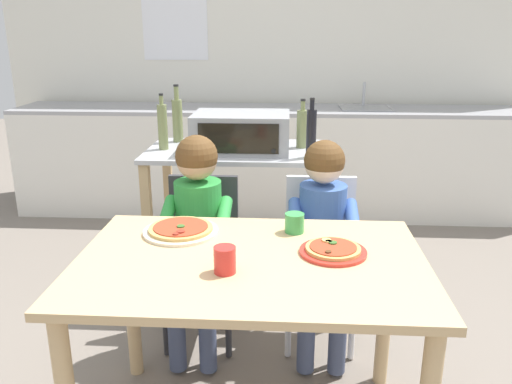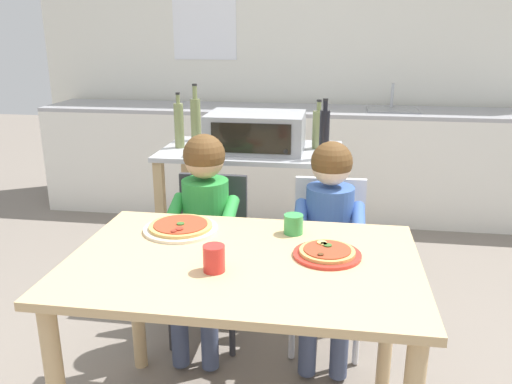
% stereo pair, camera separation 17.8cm
% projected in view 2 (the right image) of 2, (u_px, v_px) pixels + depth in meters
% --- Properties ---
extents(ground_plane, '(11.90, 11.90, 0.00)m').
position_uv_depth(ground_plane, '(278.00, 289.00, 3.17)').
color(ground_plane, slate).
extents(back_wall_tiled, '(4.73, 0.14, 2.70)m').
position_uv_depth(back_wall_tiled, '(304.00, 48.00, 4.50)').
color(back_wall_tiled, white).
rests_on(back_wall_tiled, ground).
extents(kitchen_counter, '(4.26, 0.60, 1.09)m').
position_uv_depth(kitchen_counter, '(298.00, 161.00, 4.39)').
color(kitchen_counter, silver).
rests_on(kitchen_counter, ground).
extents(kitchen_island_cart, '(1.02, 0.59, 0.86)m').
position_uv_depth(kitchen_island_cart, '(252.00, 196.00, 3.05)').
color(kitchen_island_cart, '#B7BABF').
rests_on(kitchen_island_cart, ground).
extents(toaster_oven, '(0.53, 0.38, 0.21)m').
position_uv_depth(toaster_oven, '(256.00, 132.00, 2.90)').
color(toaster_oven, '#999BA0').
rests_on(toaster_oven, kitchen_island_cart).
extents(bottle_dark_olive_oil, '(0.07, 0.07, 0.28)m').
position_uv_depth(bottle_dark_olive_oil, '(318.00, 129.00, 2.94)').
color(bottle_dark_olive_oil, olive).
rests_on(bottle_dark_olive_oil, kitchen_island_cart).
extents(bottle_squat_spirits, '(0.05, 0.05, 0.31)m').
position_uv_depth(bottle_squat_spirits, '(179.00, 125.00, 2.96)').
color(bottle_squat_spirits, olive).
rests_on(bottle_squat_spirits, kitchen_island_cart).
extents(bottle_brown_beer, '(0.05, 0.05, 0.32)m').
position_uv_depth(bottle_brown_beer, '(324.00, 133.00, 2.70)').
color(bottle_brown_beer, black).
rests_on(bottle_brown_beer, kitchen_island_cart).
extents(bottle_tall_green_wine, '(0.06, 0.06, 0.34)m').
position_uv_depth(bottle_tall_green_wine, '(196.00, 118.00, 3.15)').
color(bottle_tall_green_wine, olive).
rests_on(bottle_tall_green_wine, kitchen_island_cart).
extents(dining_table, '(1.23, 0.81, 0.74)m').
position_uv_depth(dining_table, '(243.00, 287.00, 1.86)').
color(dining_table, tan).
rests_on(dining_table, ground).
extents(dining_chair_left, '(0.36, 0.36, 0.81)m').
position_uv_depth(dining_chair_left, '(210.00, 245.00, 2.59)').
color(dining_chair_left, '#333338').
rests_on(dining_chair_left, ground).
extents(dining_chair_right, '(0.36, 0.36, 0.81)m').
position_uv_depth(dining_chair_right, '(328.00, 251.00, 2.53)').
color(dining_chair_right, silver).
rests_on(dining_chair_right, ground).
extents(child_in_green_shirt, '(0.32, 0.42, 1.03)m').
position_uv_depth(child_in_green_shirt, '(203.00, 217.00, 2.42)').
color(child_in_green_shirt, '#424C6B').
rests_on(child_in_green_shirt, ground).
extents(child_in_blue_striped_shirt, '(0.32, 0.42, 1.01)m').
position_uv_depth(child_in_blue_striped_shirt, '(329.00, 226.00, 2.37)').
color(child_in_blue_striped_shirt, '#424C6B').
rests_on(child_in_blue_striped_shirt, ground).
extents(pizza_plate_cream, '(0.30, 0.30, 0.03)m').
position_uv_depth(pizza_plate_cream, '(181.00, 227.00, 2.07)').
color(pizza_plate_cream, beige).
rests_on(pizza_plate_cream, dining_table).
extents(pizza_plate_red_rimmed, '(0.24, 0.24, 0.03)m').
position_uv_depth(pizza_plate_red_rimmed, '(327.00, 253.00, 1.84)').
color(pizza_plate_red_rimmed, red).
rests_on(pizza_plate_red_rimmed, dining_table).
extents(drinking_cup_green, '(0.08, 0.08, 0.08)m').
position_uv_depth(drinking_cup_green, '(293.00, 224.00, 2.03)').
color(drinking_cup_green, green).
rests_on(drinking_cup_green, dining_table).
extents(drinking_cup_red, '(0.07, 0.07, 0.09)m').
position_uv_depth(drinking_cup_red, '(214.00, 258.00, 1.72)').
color(drinking_cup_red, red).
rests_on(drinking_cup_red, dining_table).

